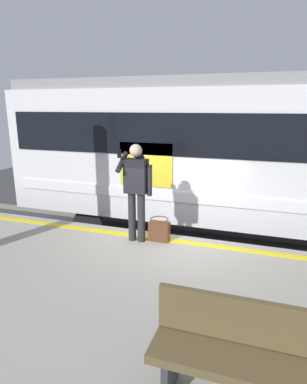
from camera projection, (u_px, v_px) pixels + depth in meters
The scene contains 9 objects.
ground_plane at pixel (170, 286), 6.66m from camera, with size 25.17×25.17×0.00m, color #3D3D3F.
platform at pixel (132, 321), 4.69m from camera, with size 15.27×4.00×1.12m, color #9E998E.
safety_line at pixel (167, 240), 6.10m from camera, with size 14.97×0.16×0.01m, color yellow.
track_rail_near at pixel (189, 249), 8.17m from camera, with size 19.86×0.08×0.16m, color slate.
track_rail_far at pixel (200, 229), 9.49m from camera, with size 19.86×0.08×0.16m, color slate.
train_carriage at pixel (244, 149), 7.86m from camera, with size 11.24×2.87×3.99m.
passenger at pixel (137, 185), 5.82m from camera, with size 0.57×0.55×1.78m.
handbag at pixel (159, 230), 6.03m from camera, with size 0.37×0.34×0.43m.
bench at pixel (251, 355), 2.62m from camera, with size 1.62×0.44×0.90m.
Camera 1 is at (-1.60, 5.75, 3.53)m, focal length 30.78 mm.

